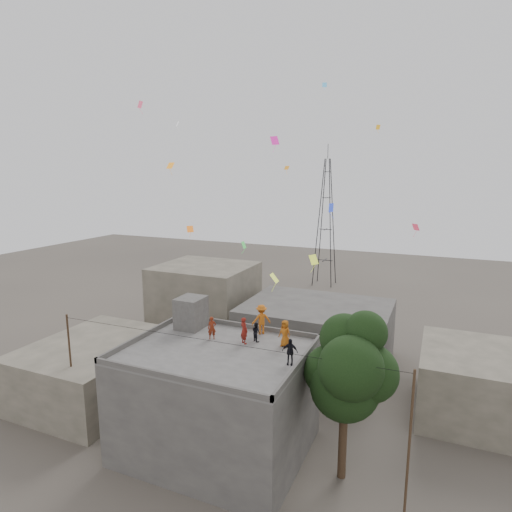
# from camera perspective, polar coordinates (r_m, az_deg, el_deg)

# --- Properties ---
(ground) EXTENTS (140.00, 140.00, 0.00)m
(ground) POSITION_cam_1_polar(r_m,az_deg,el_deg) (27.61, -5.16, -24.13)
(ground) COLOR #464039
(ground) RESTS_ON ground
(main_building) EXTENTS (10.00, 8.00, 6.10)m
(main_building) POSITION_cam_1_polar(r_m,az_deg,el_deg) (25.99, -5.28, -18.61)
(main_building) COLOR #474542
(main_building) RESTS_ON ground
(parapet) EXTENTS (10.00, 8.00, 0.30)m
(parapet) POSITION_cam_1_polar(r_m,az_deg,el_deg) (24.58, -5.41, -12.09)
(parapet) COLOR #474542
(parapet) RESTS_ON main_building
(stair_head_box) EXTENTS (1.60, 1.80, 2.00)m
(stair_head_box) POSITION_cam_1_polar(r_m,az_deg,el_deg) (27.92, -8.66, -7.47)
(stair_head_box) COLOR #474542
(stair_head_box) RESTS_ON main_building
(neighbor_west) EXTENTS (8.00, 10.00, 4.00)m
(neighbor_west) POSITION_cam_1_polar(r_m,az_deg,el_deg) (33.92, -20.56, -13.93)
(neighbor_west) COLOR #595346
(neighbor_west) RESTS_ON ground
(neighbor_north) EXTENTS (12.00, 9.00, 5.00)m
(neighbor_north) POSITION_cam_1_polar(r_m,az_deg,el_deg) (37.41, 8.02, -10.13)
(neighbor_north) COLOR #474542
(neighbor_north) RESTS_ON ground
(neighbor_northwest) EXTENTS (9.00, 8.00, 7.00)m
(neighbor_northwest) POSITION_cam_1_polar(r_m,az_deg,el_deg) (43.29, -6.77, -5.79)
(neighbor_northwest) COLOR #595346
(neighbor_northwest) RESTS_ON ground
(neighbor_east) EXTENTS (7.00, 8.00, 4.40)m
(neighbor_east) POSITION_cam_1_polar(r_m,az_deg,el_deg) (32.87, 27.28, -14.91)
(neighbor_east) COLOR #595346
(neighbor_east) RESTS_ON ground
(tree) EXTENTS (4.90, 4.60, 9.10)m
(tree) POSITION_cam_1_polar(r_m,az_deg,el_deg) (22.86, 12.34, -14.54)
(tree) COLOR black
(tree) RESTS_ON ground
(utility_line) EXTENTS (20.12, 0.62, 7.40)m
(utility_line) POSITION_cam_1_polar(r_m,az_deg,el_deg) (24.45, -5.71, -18.56)
(utility_line) COLOR black
(utility_line) RESTS_ON ground
(transmission_tower) EXTENTS (2.97, 2.97, 20.01)m
(transmission_tower) POSITION_cam_1_polar(r_m,az_deg,el_deg) (62.01, 9.28, 4.42)
(transmission_tower) COLOR black
(transmission_tower) RESTS_ON ground
(person_red_adult) EXTENTS (0.69, 0.63, 1.58)m
(person_red_adult) POSITION_cam_1_polar(r_m,az_deg,el_deg) (25.20, -1.61, -9.89)
(person_red_adult) COLOR maroon
(person_red_adult) RESTS_ON main_building
(person_orange_child) EXTENTS (0.86, 0.68, 1.55)m
(person_orange_child) POSITION_cam_1_polar(r_m,az_deg,el_deg) (24.85, 3.88, -10.25)
(person_orange_child) COLOR #AF5714
(person_orange_child) RESTS_ON main_building
(person_dark_child) EXTENTS (0.70, 0.66, 1.13)m
(person_dark_child) POSITION_cam_1_polar(r_m,az_deg,el_deg) (25.60, 0.03, -10.09)
(person_dark_child) COLOR black
(person_dark_child) RESTS_ON main_building
(person_dark_adult) EXTENTS (0.87, 0.48, 1.40)m
(person_dark_adult) POSITION_cam_1_polar(r_m,az_deg,el_deg) (22.68, 4.54, -12.59)
(person_dark_adult) COLOR black
(person_dark_adult) RESTS_ON main_building
(person_orange_adult) EXTENTS (1.36, 1.29, 1.86)m
(person_orange_adult) POSITION_cam_1_polar(r_m,az_deg,el_deg) (26.61, 0.72, -8.44)
(person_orange_adult) COLOR #C46016
(person_orange_adult) RESTS_ON main_building
(person_red_child) EXTENTS (0.60, 0.55, 1.37)m
(person_red_child) POSITION_cam_1_polar(r_m,az_deg,el_deg) (25.99, -5.89, -9.54)
(person_red_child) COLOR maroon
(person_red_child) RESTS_ON main_building
(kites) EXTENTS (19.46, 16.82, 12.90)m
(kites) POSITION_cam_1_polar(r_m,az_deg,el_deg) (28.08, 1.46, 9.49)
(kites) COLOR orange
(kites) RESTS_ON ground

